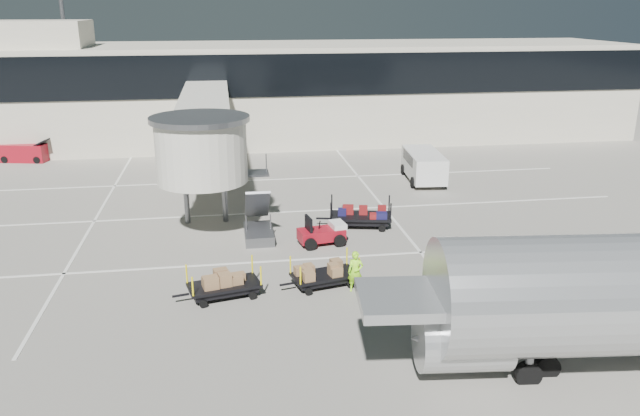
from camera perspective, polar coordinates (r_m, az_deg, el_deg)
The scene contains 11 objects.
ground at distance 26.69m, azimuth -1.93°, elevation -6.42°, with size 140.00×140.00×0.00m, color gray.
lane_markings at distance 35.31m, azimuth -4.84°, elevation -0.27°, with size 40.00×30.00×0.02m.
terminal at distance 54.58m, azimuth -6.23°, elevation 10.59°, with size 64.00×12.11×15.20m.
jet_bridge at distance 37.05m, azimuth -10.49°, elevation 7.19°, with size 5.70×20.40×6.03m.
baggage_tug at distance 30.19m, azimuth 0.24°, elevation -2.35°, with size 2.39×1.75×1.47m.
suitcase_cart at distance 32.57m, azimuth 3.64°, elevation -0.84°, with size 4.00×2.19×1.53m.
box_cart_near at distance 25.75m, azimuth 0.40°, elevation -6.10°, with size 3.35×1.90×1.28m.
box_cart_far at distance 25.15m, azimuth -8.46°, elevation -6.92°, with size 3.52×1.98×1.35m.
ground_worker at distance 25.23m, azimuth 3.26°, elevation -5.82°, with size 0.62×0.41×1.70m, color #9AFF1A.
minivan at distance 41.75m, azimuth 9.42°, elevation 4.05°, with size 2.62×5.23×1.92m.
belt_loader at distance 51.41m, azimuth -25.37°, elevation 4.60°, with size 3.77×2.08×1.72m.
Camera 1 is at (-2.84, -24.15, 11.02)m, focal length 35.00 mm.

